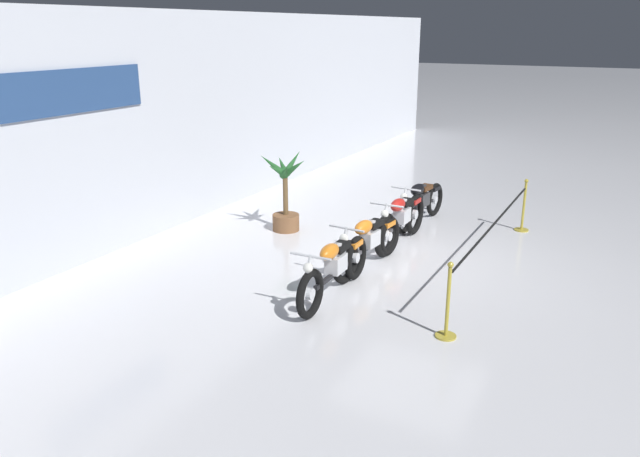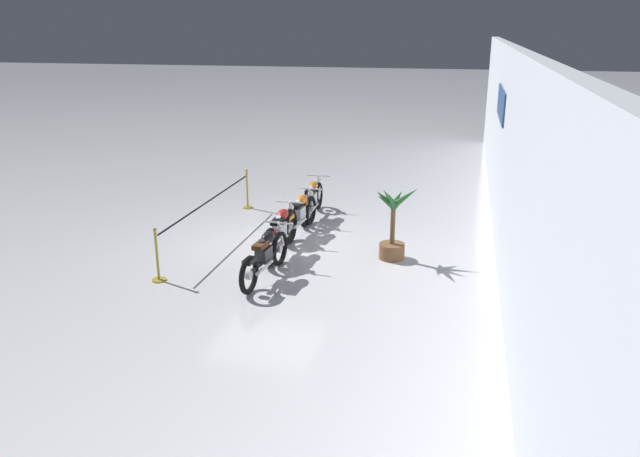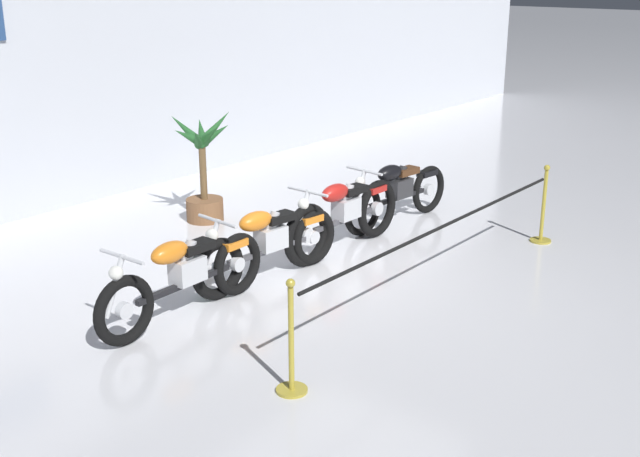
% 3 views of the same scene
% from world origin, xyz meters
% --- Properties ---
extents(ground_plane, '(120.00, 120.00, 0.00)m').
position_xyz_m(ground_plane, '(0.00, 0.00, 0.00)').
color(ground_plane, silver).
extents(back_wall, '(28.00, 0.29, 4.20)m').
position_xyz_m(back_wall, '(-0.01, 5.12, 2.10)').
color(back_wall, silver).
rests_on(back_wall, ground).
extents(motorcycle_orange_0, '(2.30, 0.62, 0.93)m').
position_xyz_m(motorcycle_orange_0, '(-2.06, 0.59, 0.46)').
color(motorcycle_orange_0, black).
rests_on(motorcycle_orange_0, ground).
extents(motorcycle_orange_1, '(2.21, 0.62, 0.93)m').
position_xyz_m(motorcycle_orange_1, '(-0.75, 0.61, 0.45)').
color(motorcycle_orange_1, black).
rests_on(motorcycle_orange_1, ground).
extents(motorcycle_red_2, '(2.24, 0.62, 0.97)m').
position_xyz_m(motorcycle_red_2, '(0.63, 0.56, 0.49)').
color(motorcycle_red_2, black).
rests_on(motorcycle_red_2, ground).
extents(motorcycle_black_3, '(2.19, 0.62, 0.93)m').
position_xyz_m(motorcycle_black_3, '(2.01, 0.67, 0.47)').
color(motorcycle_black_3, black).
rests_on(motorcycle_black_3, ground).
extents(potted_palm_left_of_row, '(1.01, 0.92, 1.59)m').
position_xyz_m(potted_palm_left_of_row, '(0.40, 2.89, 0.73)').
color(potted_palm_left_of_row, brown).
rests_on(potted_palm_left_of_row, ground).
extents(stanchion_far_left, '(5.13, 0.28, 1.05)m').
position_xyz_m(stanchion_far_left, '(-1.07, -1.28, 0.65)').
color(stanchion_far_left, gold).
rests_on(stanchion_far_left, ground).
extents(stanchion_mid_left, '(0.28, 0.28, 1.05)m').
position_xyz_m(stanchion_mid_left, '(2.57, -1.28, 0.36)').
color(stanchion_mid_left, gold).
rests_on(stanchion_mid_left, ground).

